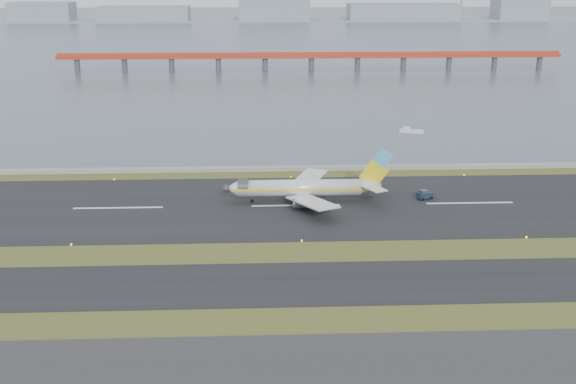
% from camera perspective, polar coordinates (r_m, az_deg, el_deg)
% --- Properties ---
extents(ground, '(1000.00, 1000.00, 0.00)m').
position_cam_1_polar(ground, '(135.64, 1.29, -5.12)').
color(ground, '#3C4C1B').
rests_on(ground, ground).
extents(taxiway_strip, '(1000.00, 18.00, 0.10)m').
position_cam_1_polar(taxiway_strip, '(124.65, 1.65, -7.21)').
color(taxiway_strip, black).
rests_on(taxiway_strip, ground).
extents(runway_strip, '(1000.00, 45.00, 0.10)m').
position_cam_1_polar(runway_strip, '(163.69, 0.61, -1.08)').
color(runway_strip, black).
rests_on(runway_strip, ground).
extents(seawall, '(1000.00, 2.50, 1.00)m').
position_cam_1_polar(seawall, '(192.22, 0.13, 1.88)').
color(seawall, '#989893').
rests_on(seawall, ground).
extents(bay_water, '(1400.00, 800.00, 1.30)m').
position_cam_1_polar(bay_water, '(587.36, -1.70, 12.33)').
color(bay_water, '#404E5C').
rests_on(bay_water, ground).
extents(red_pier, '(260.00, 5.00, 10.20)m').
position_cam_1_polar(red_pier, '(378.73, 1.87, 10.63)').
color(red_pier, '#B6361F').
rests_on(red_pier, ground).
extents(far_shoreline, '(1400.00, 80.00, 60.50)m').
position_cam_1_polar(far_shoreline, '(746.74, -0.82, 13.89)').
color(far_shoreline, '#87949F').
rests_on(far_shoreline, ground).
extents(airliner, '(38.52, 32.89, 12.80)m').
position_cam_1_polar(airliner, '(165.24, 1.47, 0.33)').
color(airliner, silver).
rests_on(airliner, ground).
extents(pushback_tug, '(4.06, 3.23, 2.28)m').
position_cam_1_polar(pushback_tug, '(170.93, 10.74, -0.21)').
color(pushback_tug, '#15253B').
rests_on(pushback_tug, ground).
extents(workboat_near, '(8.16, 4.97, 1.89)m').
position_cam_1_polar(workboat_near, '(239.59, 9.69, 4.78)').
color(workboat_near, white).
rests_on(workboat_near, ground).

